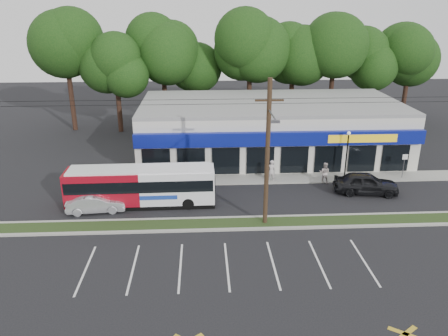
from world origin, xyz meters
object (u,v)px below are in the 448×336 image
object	(u,v)px
lamp_post	(347,149)
metrobus	(141,186)
utility_pole	(265,150)
car_silver	(96,203)
sign_post	(404,162)
pedestrian_b	(324,173)
car_dark	(366,183)
pedestrian_a	(271,171)

from	to	relation	value
lamp_post	metrobus	size ratio (longest dim) A/B	0.39
utility_pole	lamp_post	bearing A→B (deg)	43.95
car_silver	utility_pole	bearing A→B (deg)	-108.30
sign_post	pedestrian_b	size ratio (longest dim) A/B	1.23
car_dark	car_silver	world-z (taller)	car_dark
car_dark	pedestrian_b	world-z (taller)	pedestrian_b
metrobus	car_silver	bearing A→B (deg)	-163.37
metrobus	pedestrian_b	distance (m)	15.26
car_silver	pedestrian_b	world-z (taller)	pedestrian_b
pedestrian_b	pedestrian_a	bearing A→B (deg)	18.59
car_dark	pedestrian_a	xyz separation A→B (m)	(-7.15, 2.78, 0.11)
sign_post	pedestrian_b	xyz separation A→B (m)	(-7.00, -0.52, -0.65)
utility_pole	pedestrian_a	bearing A→B (deg)	77.06
car_silver	pedestrian_a	size ratio (longest dim) A/B	2.14
pedestrian_b	lamp_post	bearing A→B (deg)	-135.18
car_silver	pedestrian_b	xyz separation A→B (m)	(18.00, 4.55, 0.22)
sign_post	pedestrian_b	distance (m)	7.05
lamp_post	sign_post	distance (m)	5.13
lamp_post	pedestrian_a	bearing A→B (deg)	-177.33
lamp_post	pedestrian_a	distance (m)	6.66
car_silver	sign_post	bearing A→B (deg)	-84.55
pedestrian_a	car_dark	bearing A→B (deg)	156.10
pedestrian_b	car_dark	bearing A→B (deg)	163.71
metrobus	car_silver	world-z (taller)	metrobus
metrobus	pedestrian_b	world-z (taller)	metrobus
lamp_post	sign_post	size ratio (longest dim) A/B	1.91
pedestrian_b	metrobus	bearing A→B (deg)	37.83
pedestrian_a	car_silver	bearing A→B (deg)	17.58
car_dark	sign_post	bearing A→B (deg)	-47.64
utility_pole	lamp_post	size ratio (longest dim) A/B	11.76
car_dark	car_silver	xyz separation A→B (m)	(-20.72, -2.22, -0.17)
pedestrian_b	car_silver	bearing A→B (deg)	38.55
sign_post	metrobus	distance (m)	22.20
lamp_post	pedestrian_a	world-z (taller)	lamp_post
sign_post	metrobus	bearing A→B (deg)	-169.42
lamp_post	metrobus	bearing A→B (deg)	-165.66
lamp_post	car_silver	world-z (taller)	lamp_post
lamp_post	metrobus	world-z (taller)	lamp_post
sign_post	car_silver	xyz separation A→B (m)	(-25.00, -5.07, -0.87)
utility_pole	pedestrian_b	bearing A→B (deg)	49.13
lamp_post	car_dark	bearing A→B (deg)	-76.87
utility_pole	car_silver	distance (m)	13.00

